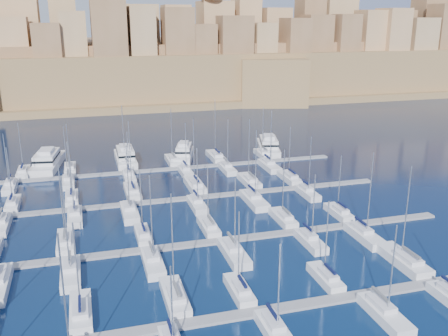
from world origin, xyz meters
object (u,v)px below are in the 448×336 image
object	(u,v)px
sailboat_2	(175,297)
motor_yacht_a	(48,161)
motor_yacht_c	(184,153)
motor_yacht_b	(125,157)
motor_yacht_d	(268,146)
sailboat_4	(326,277)

from	to	relation	value
sailboat_2	motor_yacht_a	bearing A→B (deg)	105.36
motor_yacht_c	motor_yacht_a	bearing A→B (deg)	176.15
sailboat_2	motor_yacht_b	size ratio (longest dim) A/B	0.97
sailboat_2	motor_yacht_d	bearing A→B (deg)	60.26
motor_yacht_d	motor_yacht_c	bearing A→B (deg)	-176.45
motor_yacht_d	sailboat_2	bearing A→B (deg)	-119.74
motor_yacht_c	motor_yacht_b	bearing A→B (deg)	176.71
sailboat_4	motor_yacht_a	xyz separation A→B (m)	(-41.45, 71.77, 1.00)
sailboat_4	motor_yacht_c	distance (m)	69.74
motor_yacht_a	sailboat_2	bearing A→B (deg)	-74.64
motor_yacht_a	motor_yacht_b	distance (m)	19.44
sailboat_2	motor_yacht_a	world-z (taller)	sailboat_2
motor_yacht_c	sailboat_4	bearing A→B (deg)	-84.60
sailboat_2	motor_yacht_b	world-z (taller)	sailboat_2
sailboat_4	motor_yacht_c	xyz separation A→B (m)	(-6.56, 69.42, 1.00)
motor_yacht_a	motor_yacht_c	bearing A→B (deg)	-3.85
sailboat_4	motor_yacht_d	world-z (taller)	sailboat_4
motor_yacht_c	motor_yacht_d	distance (m)	24.79
sailboat_2	sailboat_4	size ratio (longest dim) A/B	1.24
sailboat_2	motor_yacht_b	bearing A→B (deg)	90.11
motor_yacht_d	motor_yacht_a	bearing A→B (deg)	179.22
motor_yacht_a	motor_yacht_d	xyz separation A→B (m)	(59.63, -0.82, 0.00)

